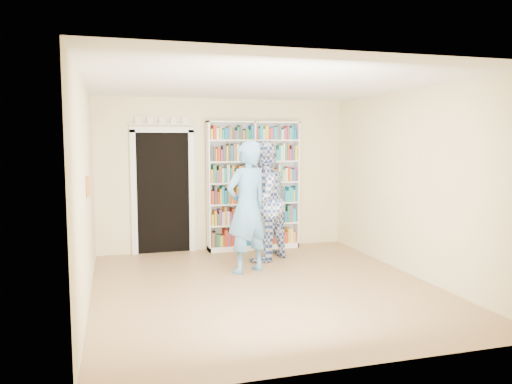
% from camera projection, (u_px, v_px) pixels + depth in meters
% --- Properties ---
extents(floor, '(5.00, 5.00, 0.00)m').
position_uv_depth(floor, '(265.00, 287.00, 6.73)').
color(floor, '#9C7A4B').
rests_on(floor, ground).
extents(ceiling, '(5.00, 5.00, 0.00)m').
position_uv_depth(ceiling, '(265.00, 84.00, 6.45)').
color(ceiling, white).
rests_on(ceiling, wall_back).
extents(wall_back, '(4.50, 0.00, 4.50)m').
position_uv_depth(wall_back, '(224.00, 175.00, 8.98)').
color(wall_back, beige).
rests_on(wall_back, floor).
extents(wall_left, '(0.00, 5.00, 5.00)m').
position_uv_depth(wall_left, '(86.00, 192.00, 5.97)').
color(wall_left, beige).
rests_on(wall_left, floor).
extents(wall_right, '(0.00, 5.00, 5.00)m').
position_uv_depth(wall_right, '(414.00, 183.00, 7.20)').
color(wall_right, beige).
rests_on(wall_right, floor).
extents(bookshelf, '(1.67, 0.31, 2.30)m').
position_uv_depth(bookshelf, '(253.00, 185.00, 8.98)').
color(bookshelf, white).
rests_on(bookshelf, floor).
extents(doorway, '(1.10, 0.08, 2.43)m').
position_uv_depth(doorway, '(163.00, 186.00, 8.67)').
color(doorway, black).
rests_on(doorway, floor).
extents(wall_art, '(0.03, 0.25, 0.25)m').
position_uv_depth(wall_art, '(88.00, 187.00, 6.16)').
color(wall_art, brown).
rests_on(wall_art, wall_left).
extents(man_blue, '(0.84, 0.71, 1.96)m').
position_uv_depth(man_blue, '(247.00, 207.00, 7.39)').
color(man_blue, '#538AB8').
rests_on(man_blue, floor).
extents(man_plaid, '(1.21, 1.16, 1.96)m').
position_uv_depth(man_plaid, '(262.00, 201.00, 8.13)').
color(man_plaid, navy).
rests_on(man_plaid, floor).
extents(paper_sheet, '(0.18, 0.09, 0.28)m').
position_uv_depth(paper_sheet, '(271.00, 204.00, 7.98)').
color(paper_sheet, white).
rests_on(paper_sheet, man_plaid).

